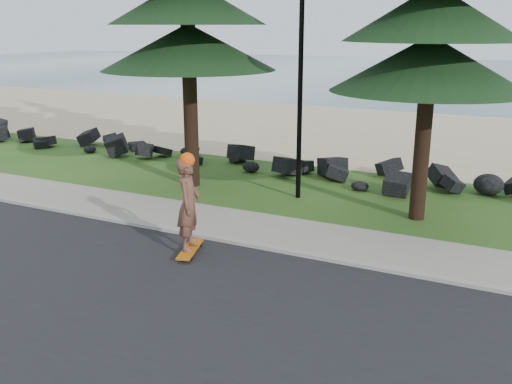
% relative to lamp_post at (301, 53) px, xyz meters
% --- Properties ---
extents(ground, '(160.00, 160.00, 0.00)m').
position_rel_lamp_post_xyz_m(ground, '(0.00, -3.20, -4.13)').
color(ground, '#2B5119').
rests_on(ground, ground).
extents(road, '(160.00, 7.00, 0.02)m').
position_rel_lamp_post_xyz_m(road, '(0.00, -7.70, -4.12)').
color(road, black).
rests_on(road, ground).
extents(kerb, '(160.00, 0.20, 0.10)m').
position_rel_lamp_post_xyz_m(kerb, '(0.00, -4.10, -4.08)').
color(kerb, gray).
rests_on(kerb, ground).
extents(sidewalk, '(160.00, 2.00, 0.08)m').
position_rel_lamp_post_xyz_m(sidewalk, '(0.00, -3.00, -4.09)').
color(sidewalk, gray).
rests_on(sidewalk, ground).
extents(beach_sand, '(160.00, 15.00, 0.01)m').
position_rel_lamp_post_xyz_m(beach_sand, '(0.00, 11.30, -4.13)').
color(beach_sand, tan).
rests_on(beach_sand, ground).
extents(ocean, '(160.00, 58.00, 0.01)m').
position_rel_lamp_post_xyz_m(ocean, '(0.00, 47.80, -4.13)').
color(ocean, '#3B6071').
rests_on(ocean, ground).
extents(seawall_boulders, '(60.00, 2.40, 1.10)m').
position_rel_lamp_post_xyz_m(seawall_boulders, '(0.00, 2.40, -4.13)').
color(seawall_boulders, black).
rests_on(seawall_boulders, ground).
extents(lamp_post, '(0.25, 0.14, 8.14)m').
position_rel_lamp_post_xyz_m(lamp_post, '(0.00, 0.00, 0.00)').
color(lamp_post, black).
rests_on(lamp_post, ground).
extents(skateboarder, '(0.68, 1.25, 2.27)m').
position_rel_lamp_post_xyz_m(skateboarder, '(-0.51, -5.07, -2.99)').
color(skateboarder, '#BA5C0A').
rests_on(skateboarder, ground).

